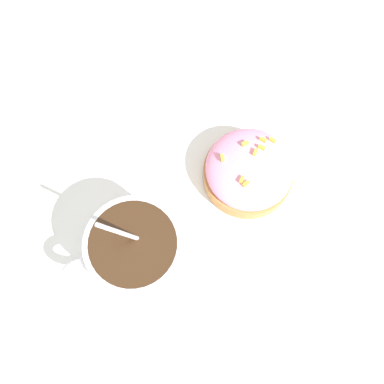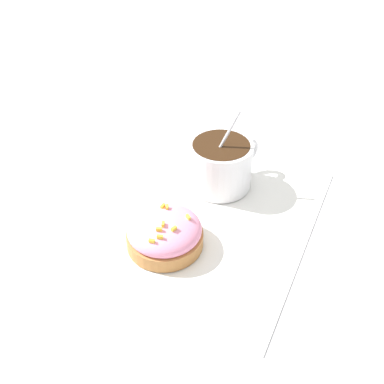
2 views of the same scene
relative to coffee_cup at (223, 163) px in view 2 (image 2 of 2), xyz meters
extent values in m
plane|color=#B2B2B7|center=(0.07, 0.00, -0.04)|extent=(3.00, 3.00, 0.00)
cube|color=white|center=(0.07, 0.00, -0.04)|extent=(0.35, 0.32, 0.00)
cylinder|color=white|center=(0.00, 0.00, 0.00)|extent=(0.09, 0.09, 0.07)
cylinder|color=#331E0F|center=(0.00, 0.00, 0.03)|extent=(0.08, 0.08, 0.01)
torus|color=white|center=(-0.05, 0.02, 0.00)|extent=(0.04, 0.02, 0.04)
ellipsoid|color=silver|center=(-0.02, 0.02, -0.03)|extent=(0.03, 0.03, 0.01)
cylinder|color=silver|center=(0.01, -0.01, 0.03)|extent=(0.05, 0.04, 0.11)
cylinder|color=#B2753D|center=(0.14, -0.01, -0.03)|extent=(0.10, 0.10, 0.02)
ellipsoid|color=pink|center=(0.14, -0.01, -0.01)|extent=(0.09, 0.09, 0.03)
cube|color=yellow|center=(0.12, -0.02, 0.01)|extent=(0.01, 0.01, 0.00)
cube|color=yellow|center=(0.15, -0.01, 0.01)|extent=(0.01, 0.01, 0.00)
cube|color=yellow|center=(0.13, -0.02, 0.00)|extent=(0.01, 0.00, 0.00)
cube|color=yellow|center=(0.13, 0.01, 0.00)|extent=(0.01, 0.01, 0.00)
cube|color=yellow|center=(0.15, 0.01, 0.01)|extent=(0.01, 0.00, 0.00)
cube|color=yellow|center=(0.16, -0.01, 0.01)|extent=(0.01, 0.01, 0.00)
cube|color=yellow|center=(0.17, 0.00, 0.00)|extent=(0.01, 0.01, 0.00)
cube|color=yellow|center=(0.18, 0.00, 0.00)|extent=(0.00, 0.01, 0.00)
camera|label=1|loc=(-0.01, -0.10, 0.43)|focal=42.00mm
camera|label=2|loc=(0.48, 0.21, 0.37)|focal=42.00mm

